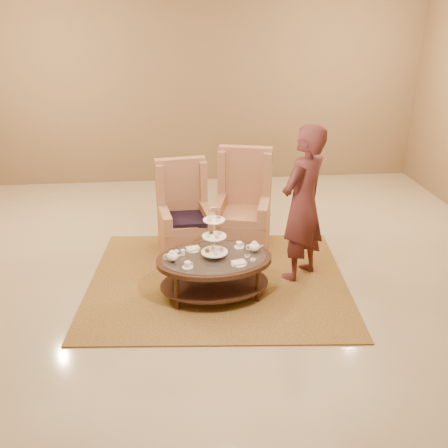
{
  "coord_description": "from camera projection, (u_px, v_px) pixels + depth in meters",
  "views": [
    {
      "loc": [
        -0.45,
        -5.07,
        3.0
      ],
      "look_at": [
        0.06,
        0.2,
        0.7
      ],
      "focal_mm": 40.0,
      "sensor_mm": 36.0,
      "label": 1
    }
  ],
  "objects": [
    {
      "name": "ground",
      "position": [
        220.0,
        286.0,
        5.87
      ],
      "size": [
        8.0,
        8.0,
        0.0
      ],
      "primitive_type": "plane",
      "color": "#BEAA8D",
      "rests_on": "ground"
    },
    {
      "name": "ceiling",
      "position": [
        220.0,
        286.0,
        5.87
      ],
      "size": [
        8.0,
        8.0,
        0.02
      ],
      "primitive_type": "cube",
      "color": "silver",
      "rests_on": "ground"
    },
    {
      "name": "wall_back",
      "position": [
        200.0,
        85.0,
        8.82
      ],
      "size": [
        8.0,
        0.04,
        3.5
      ],
      "primitive_type": "cube",
      "color": "olive",
      "rests_on": "ground"
    },
    {
      "name": "rug",
      "position": [
        218.0,
        280.0,
        5.97
      ],
      "size": [
        3.23,
        2.77,
        0.02
      ],
      "rotation": [
        0.0,
        0.0,
        -0.08
      ],
      "color": "olive",
      "rests_on": "ground"
    },
    {
      "name": "tea_table",
      "position": [
        214.0,
        264.0,
        5.53
      ],
      "size": [
        1.35,
        0.98,
        1.08
      ],
      "rotation": [
        0.0,
        0.0,
        0.08
      ],
      "color": "black",
      "rests_on": "ground"
    },
    {
      "name": "armchair_left",
      "position": [
        185.0,
        221.0,
        6.59
      ],
      "size": [
        0.75,
        0.77,
        1.22
      ],
      "rotation": [
        0.0,
        0.0,
        0.15
      ],
      "color": "tan",
      "rests_on": "ground"
    },
    {
      "name": "armchair_right",
      "position": [
        243.0,
        214.0,
        6.76
      ],
      "size": [
        0.87,
        0.89,
        1.32
      ],
      "rotation": [
        0.0,
        0.0,
        -0.25
      ],
      "color": "tan",
      "rests_on": "ground"
    },
    {
      "name": "person",
      "position": [
        303.0,
        205.0,
        5.72
      ],
      "size": [
        0.8,
        0.79,
        1.86
      ],
      "rotation": [
        0.0,
        0.0,
        3.88
      ],
      "color": "#512323",
      "rests_on": "ground"
    }
  ]
}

